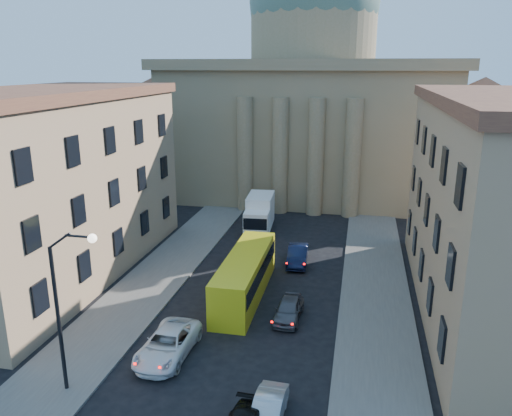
{
  "coord_description": "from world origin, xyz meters",
  "views": [
    {
      "loc": [
        6.83,
        -11.9,
        16.41
      ],
      "look_at": [
        0.98,
        15.75,
        8.26
      ],
      "focal_mm": 35.0,
      "sensor_mm": 36.0,
      "label": 1
    }
  ],
  "objects_px": {
    "city_bus": "(245,275)",
    "box_truck": "(259,214)",
    "street_lamp": "(66,299)",
    "car_right_near": "(268,411)"
  },
  "relations": [
    {
      "from": "car_right_near",
      "to": "box_truck",
      "type": "xyz_separation_m",
      "value": [
        -6.22,
        28.31,
        0.99
      ]
    },
    {
      "from": "city_bus",
      "to": "box_truck",
      "type": "distance_m",
      "value": 15.47
    },
    {
      "from": "city_bus",
      "to": "box_truck",
      "type": "height_order",
      "value": "box_truck"
    },
    {
      "from": "city_bus",
      "to": "box_truck",
      "type": "relative_size",
      "value": 1.72
    },
    {
      "from": "city_bus",
      "to": "box_truck",
      "type": "xyz_separation_m",
      "value": [
        -2.08,
        15.33,
        -0.04
      ]
    },
    {
      "from": "street_lamp",
      "to": "box_truck",
      "type": "relative_size",
      "value": 1.37
    },
    {
      "from": "box_truck",
      "to": "street_lamp",
      "type": "bearing_deg",
      "value": -102.25
    },
    {
      "from": "city_bus",
      "to": "box_truck",
      "type": "bearing_deg",
      "value": 97.38
    },
    {
      "from": "street_lamp",
      "to": "city_bus",
      "type": "distance_m",
      "value": 14.59
    },
    {
      "from": "street_lamp",
      "to": "box_truck",
      "type": "xyz_separation_m",
      "value": [
        3.99,
        28.09,
        -3.65
      ]
    }
  ]
}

